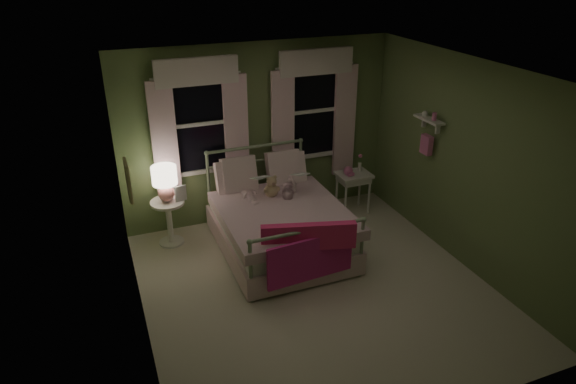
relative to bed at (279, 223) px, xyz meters
name	(u,v)px	position (x,y,z in m)	size (l,w,h in m)	color
room_shell	(319,191)	(0.09, -1.04, 0.92)	(4.20, 4.20, 4.20)	silver
bed	(279,223)	(0.00, 0.00, 0.00)	(1.58, 2.04, 1.18)	white
pink_throw	(309,246)	(0.00, -1.03, 0.23)	(1.10, 0.40, 0.71)	#EB2E6F
child_left	(248,178)	(-0.28, 0.42, 0.53)	(0.25, 0.17, 0.69)	#F7D1DD
child_right	(286,170)	(0.28, 0.42, 0.56)	(0.37, 0.29, 0.75)	#F7D1DD
book_left	(253,182)	(-0.28, 0.17, 0.58)	(0.20, 0.27, 0.03)	beige
book_right	(293,179)	(0.28, 0.17, 0.54)	(0.20, 0.27, 0.02)	beige
teddy_bear	(271,188)	(0.00, 0.26, 0.41)	(0.23, 0.19, 0.32)	tan
nightstand_left	(169,216)	(-1.35, 0.66, 0.03)	(0.46, 0.46, 0.65)	white
table_lamp	(165,180)	(-1.35, 0.66, 0.57)	(0.33, 0.33, 0.49)	pink
book_nightstand	(176,202)	(-1.25, 0.58, 0.27)	(0.16, 0.22, 0.02)	beige
nightstand_right	(354,180)	(1.43, 0.57, 0.17)	(0.50, 0.40, 0.64)	white
pink_toy	(348,171)	(1.33, 0.57, 0.32)	(0.14, 0.19, 0.14)	pink
bud_vase	(360,163)	(1.55, 0.62, 0.41)	(0.06, 0.06, 0.28)	white
window_left	(200,120)	(-0.76, 0.99, 1.24)	(1.34, 0.13, 1.96)	black
window_right	(314,107)	(0.94, 0.99, 1.24)	(1.34, 0.13, 1.96)	black
wall_shelf	(428,132)	(1.99, -0.34, 1.14)	(0.15, 0.50, 0.60)	white
framed_picture	(128,180)	(-1.85, -0.44, 1.12)	(0.03, 0.32, 0.42)	beige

